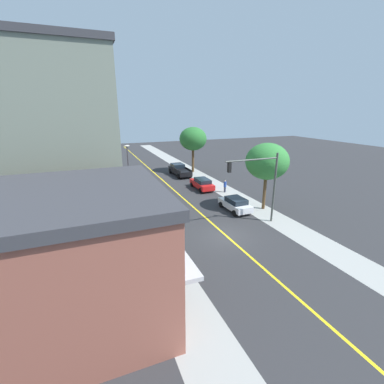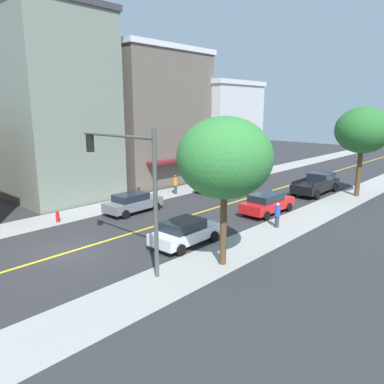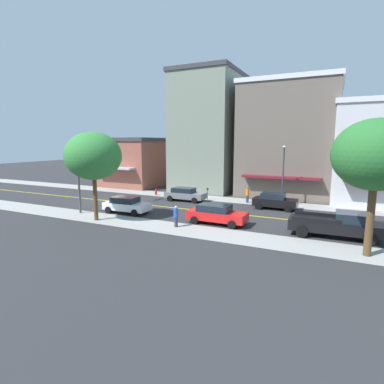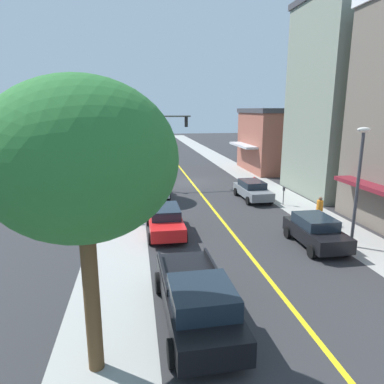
# 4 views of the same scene
# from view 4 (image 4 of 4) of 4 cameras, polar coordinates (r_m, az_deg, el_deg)

# --- Properties ---
(ground_plane) EXTENTS (140.00, 140.00, 0.00)m
(ground_plane) POSITION_cam_4_polar(r_m,az_deg,el_deg) (33.93, -0.07, 1.62)
(ground_plane) COLOR #2D2D30
(sidewalk_left) EXTENTS (3.10, 126.00, 0.01)m
(sidewalk_left) POSITION_cam_4_polar(r_m,az_deg,el_deg) (35.51, 10.23, 1.95)
(sidewalk_left) COLOR #9E9E99
(sidewalk_left) RESTS_ON ground
(sidewalk_right) EXTENTS (3.10, 126.00, 0.01)m
(sidewalk_right) POSITION_cam_4_polar(r_m,az_deg,el_deg) (33.52, -10.98, 1.24)
(sidewalk_right) COLOR #9E9E99
(sidewalk_right) RESTS_ON ground
(road_centerline_stripe) EXTENTS (0.20, 126.00, 0.00)m
(road_centerline_stripe) POSITION_cam_4_polar(r_m,az_deg,el_deg) (33.93, -0.07, 1.63)
(road_centerline_stripe) COLOR yellow
(road_centerline_stripe) RESTS_ON ground
(corner_shop_building) EXTENTS (12.87, 8.95, 7.06)m
(corner_shop_building) POSITION_cam_4_polar(r_m,az_deg,el_deg) (42.46, 16.66, 8.28)
(corner_shop_building) COLOR #935142
(corner_shop_building) RESTS_ON ground
(brick_apartment_block) EXTENTS (10.30, 8.18, 15.58)m
(brick_apartment_block) POSITION_cam_4_polar(r_m,az_deg,el_deg) (32.33, 26.34, 13.62)
(brick_apartment_block) COLOR gray
(brick_apartment_block) RESTS_ON ground
(street_tree_left_near) EXTENTS (4.56, 4.56, 7.29)m
(street_tree_left_near) POSITION_cam_4_polar(r_m,az_deg,el_deg) (28.42, -13.02, 9.84)
(street_tree_left_near) COLOR brown
(street_tree_left_near) RESTS_ON ground
(street_tree_right_corner) EXTENTS (4.65, 4.65, 7.75)m
(street_tree_right_corner) POSITION_cam_4_polar(r_m,az_deg,el_deg) (8.70, -17.70, 4.89)
(street_tree_right_corner) COLOR brown
(street_tree_right_corner) RESTS_ON ground
(fire_hydrant) EXTENTS (0.44, 0.24, 0.81)m
(fire_hydrant) POSITION_cam_4_polar(r_m,az_deg,el_deg) (33.01, 10.22, 1.78)
(fire_hydrant) COLOR red
(fire_hydrant) RESTS_ON ground
(parking_meter) EXTENTS (0.12, 0.18, 1.35)m
(parking_meter) POSITION_cam_4_polar(r_m,az_deg,el_deg) (26.52, 14.84, -0.21)
(parking_meter) COLOR #4C4C51
(parking_meter) RESTS_ON ground
(traffic_light_mast) EXTENTS (5.52, 0.32, 6.81)m
(traffic_light_mast) POSITION_cam_4_polar(r_m,az_deg,el_deg) (31.62, -7.10, 9.02)
(traffic_light_mast) COLOR #474C47
(traffic_light_mast) RESTS_ON ground
(street_lamp) EXTENTS (0.70, 0.36, 6.12)m
(street_lamp) POSITION_cam_4_polar(r_m,az_deg,el_deg) (19.06, 25.75, 2.63)
(street_lamp) COLOR #38383D
(street_lamp) RESTS_ON ground
(red_sedan_right_curb) EXTENTS (2.08, 4.75, 1.52)m
(red_sedan_right_curb) POSITION_cam_4_polar(r_m,az_deg,el_deg) (19.91, -4.41, -4.58)
(red_sedan_right_curb) COLOR red
(red_sedan_right_curb) RESTS_ON ground
(black_sedan_left_curb) EXTENTS (2.07, 4.13, 1.56)m
(black_sedan_left_curb) POSITION_cam_4_polar(r_m,az_deg,el_deg) (19.15, 19.68, -6.05)
(black_sedan_left_curb) COLOR black
(black_sedan_left_curb) RESTS_ON ground
(grey_sedan_left_curb) EXTENTS (2.11, 4.51, 1.47)m
(grey_sedan_left_curb) POSITION_cam_4_polar(r_m,az_deg,el_deg) (27.71, 9.92, 0.37)
(grey_sedan_left_curb) COLOR slate
(grey_sedan_left_curb) RESTS_ON ground
(white_sedan_right_curb) EXTENTS (2.16, 4.34, 1.49)m
(white_sedan_right_curb) POSITION_cam_4_polar(r_m,az_deg,el_deg) (28.39, -6.08, 0.82)
(white_sedan_right_curb) COLOR silver
(white_sedan_right_curb) RESTS_ON ground
(black_pickup_truck) EXTENTS (2.44, 6.03, 1.80)m
(black_pickup_truck) POSITION_cam_4_polar(r_m,az_deg,el_deg) (11.88, 0.73, -17.08)
(black_pickup_truck) COLOR black
(black_pickup_truck) RESTS_ON ground
(pedestrian_blue_shirt) EXTENTS (0.36, 0.36, 1.65)m
(pedestrian_blue_shirt) POSITION_cam_4_polar(r_m,az_deg,el_deg) (22.16, -10.80, -2.72)
(pedestrian_blue_shirt) COLOR #33384C
(pedestrian_blue_shirt) RESTS_ON ground
(pedestrian_orange_shirt) EXTENTS (0.39, 0.39, 1.74)m
(pedestrian_orange_shirt) POSITION_cam_4_polar(r_m,az_deg,el_deg) (22.78, 20.22, -2.77)
(pedestrian_orange_shirt) COLOR #33384C
(pedestrian_orange_shirt) RESTS_ON ground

